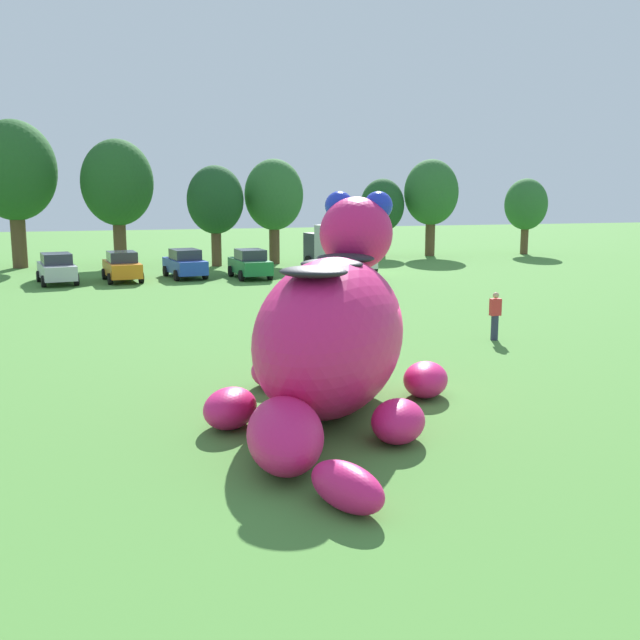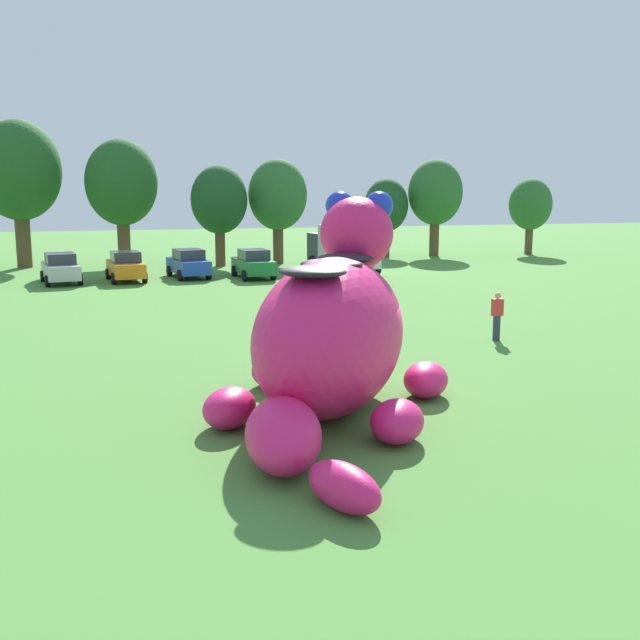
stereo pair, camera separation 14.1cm
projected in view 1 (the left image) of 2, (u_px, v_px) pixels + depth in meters
The scene contains 17 objects.
ground_plane at pixel (374, 400), 19.06m from camera, with size 160.00×160.00×0.00m, color #4C8438.
giant_inflatable_creature at pixel (332, 333), 17.77m from camera, with size 7.03×10.24×5.24m.
car_silver at pixel (57, 268), 41.71m from camera, with size 2.46×4.33×1.72m.
car_orange at pixel (122, 266), 42.79m from camera, with size 2.32×4.28×1.72m.
car_blue at pixel (185, 264), 44.38m from camera, with size 2.44×4.33×1.72m.
car_green at pixel (250, 264), 44.28m from camera, with size 2.20×4.23×1.72m.
box_truck at pixel (340, 247), 47.26m from camera, with size 3.30×6.66×2.95m.
tree_mid_left at pixel (14, 171), 49.00m from camera, with size 5.46×5.46×9.70m.
tree_centre_left at pixel (117, 184), 50.18m from camera, with size 4.80×4.80×8.52m.
tree_centre at pixel (215, 201), 50.45m from camera, with size 3.82×3.82×6.79m.
tree_centre_right at pixel (274, 195), 52.07m from camera, with size 4.10×4.10×7.27m.
tree_mid_right at pixel (382, 206), 57.47m from camera, with size 3.37×3.37×5.98m.
tree_right at pixel (431, 193), 58.01m from camera, with size 4.20×4.20×7.46m.
tree_far_right at pixel (526, 205), 59.70m from camera, with size 3.39×3.39×6.02m.
spectator_near_inflatable at pixel (303, 298), 30.77m from camera, with size 0.38×0.26×1.71m.
spectator_mid_field at pixel (368, 267), 42.54m from camera, with size 0.38×0.26×1.71m.
spectator_by_cars at pixel (495, 316), 26.35m from camera, with size 0.38×0.26×1.71m.
Camera 1 is at (-6.33, -17.34, 5.35)m, focal length 42.00 mm.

